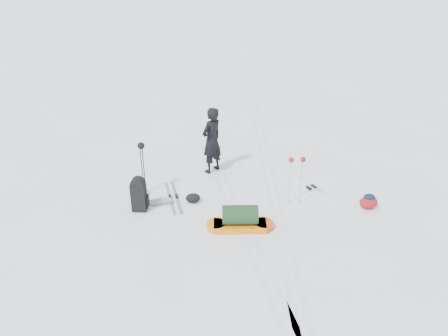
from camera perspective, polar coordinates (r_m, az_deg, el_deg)
The scene contains 14 objects.
ground at distance 11.30m, azimuth 1.12°, elevation -4.85°, with size 200.00×200.00×0.00m, color white.
snow_hill_backdrop at distance 136.02m, azimuth 21.60°, elevation -8.67°, with size 359.50×192.00×162.45m.
ski_tracks at distance 12.14m, azimuth 3.27°, elevation -2.45°, with size 3.38×17.97×0.01m.
skier at distance 12.55m, azimuth -1.62°, elevation 3.63°, with size 0.72×0.47×1.97m, color black.
pulk_sled at distance 10.30m, azimuth 2.11°, elevation -6.81°, with size 1.64×0.67×0.61m.
expedition_rucksack at distance 11.09m, azimuth -10.71°, elevation -3.45°, with size 1.02×0.46×0.92m.
ski_poles_black at distance 11.45m, azimuth -10.72°, elevation 2.05°, with size 0.18×0.19×1.49m.
ski_poles_silver at distance 10.95m, azimuth 9.48°, elevation 0.37°, with size 0.43×0.16×1.34m.
touring_skis_grey at distance 11.68m, azimuth -6.63°, elevation -3.81°, with size 0.42×1.73×0.06m.
touring_skis_white at distance 12.27m, azimuth 11.32°, elevation -2.58°, with size 0.95×1.77×0.07m.
rope_coil at distance 11.05m, azimuth 3.32°, elevation -5.53°, with size 0.57×0.57×0.05m.
small_daypack at distance 11.67m, azimuth 18.37°, elevation -4.16°, with size 0.54×0.47×0.40m.
thermos_pair at distance 11.76m, azimuth -10.50°, elevation -3.29°, with size 0.16×0.25×0.25m.
stuff_sack at distance 11.39m, azimuth -4.08°, elevation -3.93°, with size 0.42×0.34×0.24m.
Camera 1 is at (-1.67, -9.45, 5.95)m, focal length 35.00 mm.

